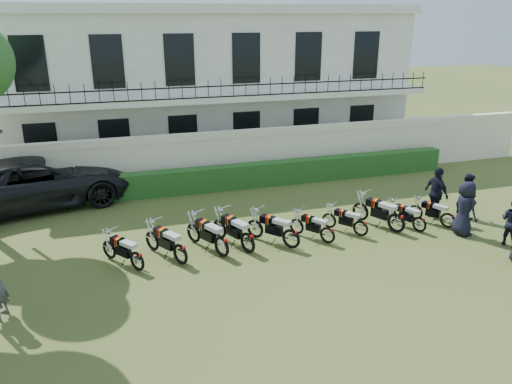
% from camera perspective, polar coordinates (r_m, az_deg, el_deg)
% --- Properties ---
extents(ground, '(100.00, 100.00, 0.00)m').
position_cam_1_polar(ground, '(14.86, 4.00, -8.38)').
color(ground, '#3F4E1F').
rests_on(ground, ground).
extents(perimeter_wall, '(30.00, 0.35, 2.30)m').
position_cam_1_polar(perimeter_wall, '(21.57, -3.45, 4.03)').
color(perimeter_wall, beige).
rests_on(perimeter_wall, ground).
extents(hedge, '(18.00, 0.60, 1.00)m').
position_cam_1_polar(hedge, '(21.27, -0.29, 1.96)').
color(hedge, '#184418').
rests_on(hedge, ground).
extents(building, '(20.40, 9.60, 7.40)m').
position_cam_1_polar(building, '(26.81, -6.64, 12.56)').
color(building, white).
rests_on(building, ground).
extents(motorcycle_0, '(1.16, 1.54, 1.00)m').
position_cam_1_polar(motorcycle_0, '(14.71, -13.46, -7.20)').
color(motorcycle_0, black).
rests_on(motorcycle_0, ground).
extents(motorcycle_1, '(1.10, 1.77, 1.09)m').
position_cam_1_polar(motorcycle_1, '(14.80, -8.66, -6.50)').
color(motorcycle_1, black).
rests_on(motorcycle_1, ground).
extents(motorcycle_2, '(1.05, 1.87, 1.11)m').
position_cam_1_polar(motorcycle_2, '(15.10, -3.95, -5.70)').
color(motorcycle_2, black).
rests_on(motorcycle_2, ground).
extents(motorcycle_3, '(1.00, 1.94, 1.13)m').
position_cam_1_polar(motorcycle_3, '(15.30, -0.96, -5.27)').
color(motorcycle_3, black).
rests_on(motorcycle_3, ground).
extents(motorcycle_4, '(1.33, 1.64, 1.10)m').
position_cam_1_polar(motorcycle_4, '(15.63, 4.05, -4.83)').
color(motorcycle_4, black).
rests_on(motorcycle_4, ground).
extents(motorcycle_5, '(1.07, 1.44, 0.94)m').
position_cam_1_polar(motorcycle_5, '(16.13, 8.20, -4.47)').
color(motorcycle_5, black).
rests_on(motorcycle_5, ground).
extents(motorcycle_6, '(1.11, 1.40, 0.93)m').
position_cam_1_polar(motorcycle_6, '(16.82, 11.91, -3.67)').
color(motorcycle_6, black).
rests_on(motorcycle_6, ground).
extents(motorcycle_7, '(1.08, 1.92, 1.15)m').
position_cam_1_polar(motorcycle_7, '(17.34, 15.78, -2.93)').
color(motorcycle_7, black).
rests_on(motorcycle_7, ground).
extents(motorcycle_8, '(0.82, 1.57, 0.92)m').
position_cam_1_polar(motorcycle_8, '(17.65, 18.21, -3.15)').
color(motorcycle_8, black).
rests_on(motorcycle_8, ground).
extents(motorcycle_9, '(0.98, 1.48, 0.93)m').
position_cam_1_polar(motorcycle_9, '(18.32, 21.13, -2.65)').
color(motorcycle_9, black).
rests_on(motorcycle_9, ground).
extents(suv, '(7.41, 4.64, 1.91)m').
position_cam_1_polar(suv, '(20.70, -23.56, 1.08)').
color(suv, black).
rests_on(suv, ground).
extents(officer_3, '(0.65, 0.95, 1.86)m').
position_cam_1_polar(officer_3, '(17.84, 22.78, -1.73)').
color(officer_3, black).
rests_on(officer_3, ground).
extents(officer_4, '(0.74, 0.88, 1.64)m').
position_cam_1_polar(officer_4, '(19.47, 22.93, -0.36)').
color(officer_4, black).
rests_on(officer_4, ground).
extents(officer_5, '(0.56, 1.15, 1.90)m').
position_cam_1_polar(officer_5, '(18.89, 19.94, -0.15)').
color(officer_5, black).
rests_on(officer_5, ground).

